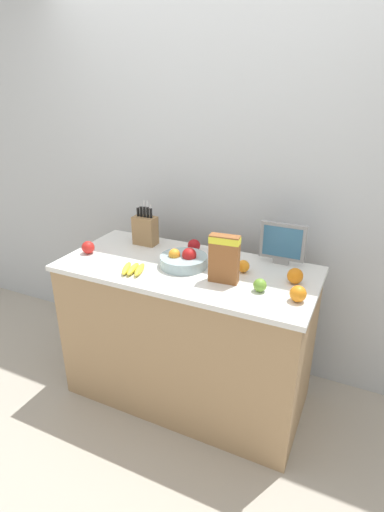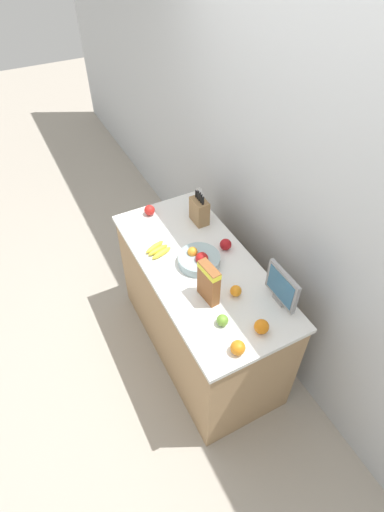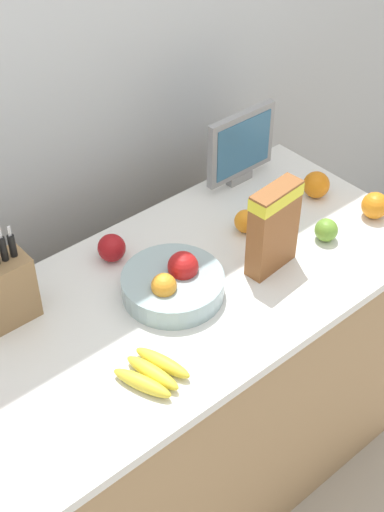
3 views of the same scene
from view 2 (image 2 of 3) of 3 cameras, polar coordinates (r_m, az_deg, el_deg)
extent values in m
plane|color=#B2A899|center=(3.33, 0.96, -12.50)|extent=(14.00, 14.00, 0.00)
cube|color=silver|center=(2.60, 12.38, 8.53)|extent=(9.00, 0.06, 2.60)
cube|color=tan|center=(2.96, 1.07, -7.78)|extent=(1.46, 0.66, 0.90)
cube|color=white|center=(2.61, 1.20, -1.54)|extent=(1.49, 0.69, 0.03)
cube|color=#937047|center=(2.87, 1.06, 6.44)|extent=(0.15, 0.09, 0.19)
cylinder|color=black|center=(2.83, 0.63, 8.89)|extent=(0.02, 0.02, 0.05)
cube|color=silver|center=(2.80, 0.63, 9.53)|extent=(0.01, 0.00, 0.02)
cylinder|color=black|center=(2.81, 0.86, 8.72)|extent=(0.02, 0.02, 0.07)
cube|color=silver|center=(2.78, 0.87, 9.45)|extent=(0.01, 0.00, 0.02)
cylinder|color=black|center=(2.79, 1.09, 8.47)|extent=(0.02, 0.02, 0.07)
cube|color=silver|center=(2.76, 1.11, 9.38)|extent=(0.01, 0.00, 0.04)
cylinder|color=black|center=(2.77, 1.33, 8.22)|extent=(0.02, 0.02, 0.07)
cube|color=silver|center=(2.74, 1.35, 9.16)|extent=(0.01, 0.00, 0.04)
cylinder|color=black|center=(2.76, 1.57, 7.91)|extent=(0.02, 0.02, 0.06)
cube|color=silver|center=(2.73, 1.58, 8.67)|extent=(0.01, 0.00, 0.03)
cube|color=gray|center=(2.44, 12.30, -6.14)|extent=(0.09, 0.03, 0.03)
cube|color=gray|center=(2.35, 12.76, -4.22)|extent=(0.26, 0.02, 0.22)
cube|color=#33668C|center=(2.34, 12.49, -4.34)|extent=(0.22, 0.00, 0.18)
cube|color=brown|center=(2.32, 2.39, -3.88)|extent=(0.16, 0.07, 0.26)
cube|color=yellow|center=(2.24, 2.47, -2.08)|extent=(0.16, 0.07, 0.04)
cylinder|color=#99B2B7|center=(2.58, 0.98, -0.58)|extent=(0.27, 0.27, 0.06)
sphere|color=red|center=(2.53, 1.50, -0.32)|extent=(0.08, 0.08, 0.08)
sphere|color=orange|center=(2.58, 0.08, 0.60)|extent=(0.07, 0.07, 0.07)
ellipsoid|color=yellow|center=(2.70, -5.36, 1.30)|extent=(0.09, 0.16, 0.04)
ellipsoid|color=yellow|center=(2.68, -4.87, 0.87)|extent=(0.07, 0.16, 0.04)
ellipsoid|color=yellow|center=(2.66, -4.37, 0.44)|extent=(0.08, 0.16, 0.04)
sphere|color=#6B9E33|center=(2.27, 4.37, -9.14)|extent=(0.07, 0.07, 0.07)
sphere|color=#A31419|center=(2.69, 4.82, 1.65)|extent=(0.08, 0.08, 0.08)
sphere|color=red|center=(2.98, -6.09, 6.54)|extent=(0.08, 0.08, 0.08)
sphere|color=orange|center=(2.42, 6.28, -4.97)|extent=(0.07, 0.07, 0.07)
sphere|color=orange|center=(2.17, 6.57, -12.88)|extent=(0.08, 0.08, 0.08)
sphere|color=orange|center=(2.27, 9.90, -9.91)|extent=(0.08, 0.08, 0.08)
camera|label=1|loc=(1.49, -58.88, -21.55)|focal=28.00mm
camera|label=3|loc=(2.53, -35.15, 25.19)|focal=50.00mm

